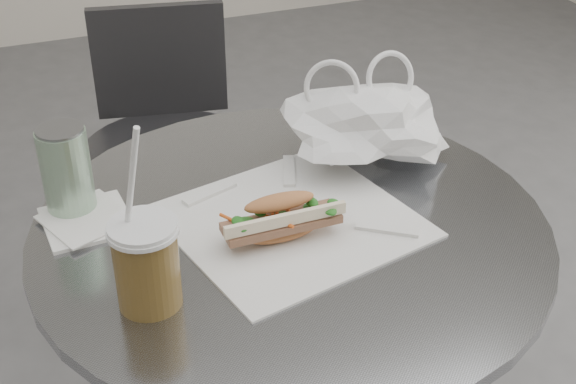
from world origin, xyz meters
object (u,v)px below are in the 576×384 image
object	(u,v)px
chair_far	(172,192)
iced_coffee	(146,263)
cafe_table	(290,361)
sunglasses	(396,132)
banh_mi	(281,219)
drink_can	(66,171)

from	to	relation	value
chair_far	iced_coffee	size ratio (longest dim) A/B	2.98
cafe_table	sunglasses	xyz separation A→B (m)	(0.26, 0.16, 0.30)
cafe_table	iced_coffee	xyz separation A→B (m)	(-0.23, -0.10, 0.34)
cafe_table	banh_mi	world-z (taller)	banh_mi
cafe_table	chair_far	distance (m)	0.77
drink_can	iced_coffee	bearing A→B (deg)	-75.91
chair_far	cafe_table	bearing A→B (deg)	101.99
cafe_table	drink_can	xyz separation A→B (m)	(-0.29, 0.15, 0.34)
banh_mi	sunglasses	bearing A→B (deg)	33.85
banh_mi	iced_coffee	xyz separation A→B (m)	(-0.20, -0.07, 0.03)
banh_mi	cafe_table	bearing A→B (deg)	49.04
sunglasses	drink_can	distance (m)	0.55
banh_mi	drink_can	distance (m)	0.32
iced_coffee	sunglasses	xyz separation A→B (m)	(0.49, 0.26, -0.04)
banh_mi	iced_coffee	world-z (taller)	iced_coffee
banh_mi	sunglasses	size ratio (longest dim) A/B	1.63
chair_far	sunglasses	world-z (taller)	sunglasses
iced_coffee	drink_can	world-z (taller)	iced_coffee
chair_far	iced_coffee	xyz separation A→B (m)	(-0.21, -0.86, 0.46)
cafe_table	sunglasses	size ratio (longest dim) A/B	5.97
cafe_table	banh_mi	size ratio (longest dim) A/B	3.65
chair_far	banh_mi	world-z (taller)	banh_mi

